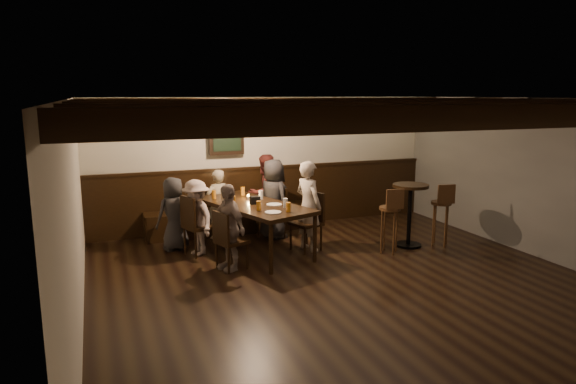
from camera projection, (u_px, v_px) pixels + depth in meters
name	position (u px, v px, depth m)	size (l,w,h in m)	color
room	(276.00, 181.00, 8.30)	(7.00, 7.00, 7.00)	black
dining_table	(253.00, 207.00, 7.97)	(1.55, 2.28, 0.78)	black
chair_left_near	(199.00, 236.00, 7.95)	(0.54, 0.54, 0.93)	black
chair_left_far	(231.00, 251.00, 7.27)	(0.49, 0.49, 0.85)	black
chair_right_near	(272.00, 223.00, 8.84)	(0.51, 0.51, 0.88)	black
chair_right_far	(307.00, 233.00, 8.16)	(0.53, 0.53, 0.93)	black
person_bench_left	(174.00, 214.00, 8.12)	(0.58, 0.37, 1.18)	#29292C
person_bench_centre	(218.00, 204.00, 8.79)	(0.44, 0.29, 1.20)	gray
person_bench_right	(265.00, 193.00, 9.22)	(0.68, 0.53, 1.40)	#57211D
person_left_near	(196.00, 218.00, 7.87)	(0.76, 0.44, 1.18)	gray
person_left_far	(228.00, 227.00, 7.18)	(0.72, 0.30, 1.24)	gray
person_right_near	(274.00, 199.00, 8.79)	(0.67, 0.44, 1.37)	#252427
person_right_far	(308.00, 206.00, 8.10)	(0.52, 0.34, 1.43)	#A79B8D
pint_a	(214.00, 195.00, 8.30)	(0.07, 0.07, 0.14)	#BF7219
pint_b	(243.00, 191.00, 8.59)	(0.07, 0.07, 0.14)	#BF7219
pint_c	(233.00, 201.00, 7.83)	(0.07, 0.07, 0.14)	#BF7219
pint_d	(261.00, 195.00, 8.28)	(0.07, 0.07, 0.14)	silver
pint_e	(259.00, 206.00, 7.47)	(0.07, 0.07, 0.14)	#BF7219
pint_f	(285.00, 203.00, 7.65)	(0.07, 0.07, 0.14)	silver
pint_g	(288.00, 207.00, 7.37)	(0.07, 0.07, 0.14)	#BF7219
plate_near	(273.00, 212.00, 7.33)	(0.24, 0.24, 0.01)	white
plate_far	(274.00, 205.00, 7.84)	(0.24, 0.24, 0.01)	white
condiment_caddy	(255.00, 200.00, 7.91)	(0.15, 0.10, 0.12)	black
candle	(248.00, 198.00, 8.26)	(0.05, 0.05, 0.05)	beige
high_top_table	(410.00, 206.00, 8.30)	(0.58, 0.58, 1.03)	black
bar_stool_left	(389.00, 229.00, 7.99)	(0.33, 0.34, 1.04)	#332010
bar_stool_right	(440.00, 223.00, 8.38)	(0.34, 0.36, 1.04)	#332010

